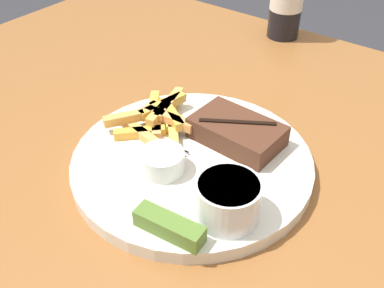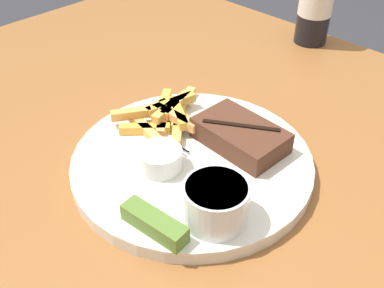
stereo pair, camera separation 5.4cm
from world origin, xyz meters
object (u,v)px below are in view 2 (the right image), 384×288
(steak_portion, at_px, (240,135))
(pickle_spear, at_px, (154,223))
(dinner_plate, at_px, (192,162))
(dipping_sauce_cup, at_px, (160,158))
(fork_utensil, at_px, (148,131))
(coleslaw_cup, at_px, (216,201))

(steak_portion, distance_m, pickle_spear, 0.17)
(dinner_plate, bearing_deg, pickle_spear, -63.55)
(steak_portion, bearing_deg, dipping_sauce_cup, -110.92)
(dipping_sauce_cup, distance_m, pickle_spear, 0.10)
(fork_utensil, bearing_deg, steak_portion, 28.97)
(coleslaw_cup, distance_m, fork_utensil, 0.18)
(dipping_sauce_cup, xyz_separation_m, pickle_spear, (0.07, -0.07, -0.00))
(fork_utensil, bearing_deg, pickle_spear, -41.51)
(dinner_plate, relative_size, pickle_spear, 3.83)
(coleslaw_cup, distance_m, dipping_sauce_cup, 0.10)
(dinner_plate, height_order, steak_portion, steak_portion)
(pickle_spear, bearing_deg, dinner_plate, 116.45)
(steak_portion, xyz_separation_m, coleslaw_cup, (0.06, -0.12, 0.01))
(dinner_plate, distance_m, coleslaw_cup, 0.11)
(dipping_sauce_cup, xyz_separation_m, fork_utensil, (-0.07, 0.04, -0.01))
(coleslaw_cup, xyz_separation_m, dipping_sauce_cup, (-0.10, 0.01, -0.01))
(dinner_plate, distance_m, dipping_sauce_cup, 0.05)
(coleslaw_cup, relative_size, dipping_sauce_cup, 1.31)
(dinner_plate, relative_size, dipping_sauce_cup, 5.64)
(steak_portion, bearing_deg, dinner_plate, -113.04)
(pickle_spear, bearing_deg, coleslaw_cup, 59.05)
(dinner_plate, xyz_separation_m, dipping_sauce_cup, (-0.01, -0.04, 0.02))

